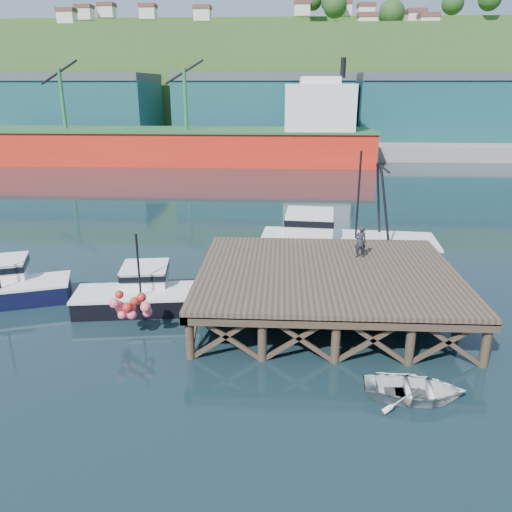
# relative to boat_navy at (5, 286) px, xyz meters

# --- Properties ---
(ground) EXTENTS (300.00, 300.00, 0.00)m
(ground) POSITION_rel_boat_navy_xyz_m (10.47, -0.36, -0.78)
(ground) COLOR black
(ground) RESTS_ON ground
(wharf) EXTENTS (12.00, 10.00, 2.62)m
(wharf) POSITION_rel_boat_navy_xyz_m (15.97, -0.55, 1.16)
(wharf) COLOR brown
(wharf) RESTS_ON ground
(far_quay) EXTENTS (160.00, 40.00, 2.00)m
(far_quay) POSITION_rel_boat_navy_xyz_m (10.47, 69.64, 0.22)
(far_quay) COLOR gray
(far_quay) RESTS_ON ground
(warehouse_left) EXTENTS (32.00, 16.00, 9.00)m
(warehouse_left) POSITION_rel_boat_navy_xyz_m (-24.53, 64.64, 5.72)
(warehouse_left) COLOR #195054
(warehouse_left) RESTS_ON far_quay
(warehouse_mid) EXTENTS (28.00, 16.00, 9.00)m
(warehouse_mid) POSITION_rel_boat_navy_xyz_m (10.47, 64.64, 5.72)
(warehouse_mid) COLOR #195054
(warehouse_mid) RESTS_ON far_quay
(warehouse_right) EXTENTS (30.00, 16.00, 9.00)m
(warehouse_right) POSITION_rel_boat_navy_xyz_m (40.47, 64.64, 5.72)
(warehouse_right) COLOR #195054
(warehouse_right) RESTS_ON far_quay
(cargo_ship) EXTENTS (55.50, 10.00, 13.75)m
(cargo_ship) POSITION_rel_boat_navy_xyz_m (2.00, 47.64, 2.54)
(cargo_ship) COLOR red
(cargo_ship) RESTS_ON ground
(hillside) EXTENTS (220.00, 50.00, 22.00)m
(hillside) POSITION_rel_boat_navy_xyz_m (10.47, 99.64, 10.22)
(hillside) COLOR #2D511E
(hillside) RESTS_ON ground
(boat_navy) EXTENTS (6.57, 4.42, 3.86)m
(boat_navy) POSITION_rel_boat_navy_xyz_m (0.00, 0.00, 0.00)
(boat_navy) COLOR black
(boat_navy) RESTS_ON ground
(boat_black) EXTENTS (6.72, 5.60, 4.00)m
(boat_black) POSITION_rel_boat_navy_xyz_m (7.15, -0.38, -0.04)
(boat_black) COLOR black
(boat_black) RESTS_ON ground
(trawler) EXTENTS (10.51, 4.51, 6.85)m
(trawler) POSITION_rel_boat_navy_xyz_m (17.49, 6.14, 0.63)
(trawler) COLOR #D2CA88
(trawler) RESTS_ON ground
(dinghy) EXTENTS (3.64, 2.74, 0.71)m
(dinghy) POSITION_rel_boat_navy_xyz_m (18.48, -7.32, -0.42)
(dinghy) COLOR silver
(dinghy) RESTS_ON ground
(dockworker) EXTENTS (0.63, 0.46, 1.61)m
(dockworker) POSITION_rel_boat_navy_xyz_m (17.72, 1.52, 2.16)
(dockworker) COLOR #212029
(dockworker) RESTS_ON wharf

